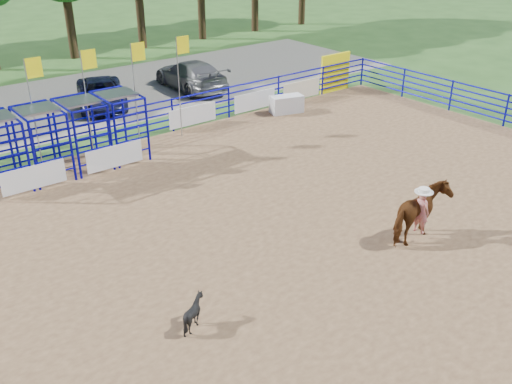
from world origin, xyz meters
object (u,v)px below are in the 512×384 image
(car_c, at_px, (101,93))
(calf, at_px, (194,313))
(announcer_table, at_px, (287,104))
(horse_and_rider, at_px, (421,212))
(car_d, at_px, (191,75))

(car_c, bearing_deg, calf, -88.05)
(announcer_table, xyz_separation_m, car_c, (-6.54, 6.34, 0.24))
(horse_and_rider, relative_size, calf, 2.95)
(horse_and_rider, height_order, car_d, horse_and_rider)
(car_d, bearing_deg, horse_and_rider, 81.93)
(announcer_table, relative_size, car_d, 0.29)
(horse_and_rider, height_order, car_c, horse_and_rider)
(car_c, xyz_separation_m, car_d, (5.13, -0.06, 0.10))
(car_c, distance_m, car_d, 5.13)
(car_c, bearing_deg, car_d, 18.95)
(announcer_table, relative_size, calf, 1.93)
(car_c, relative_size, car_d, 0.90)
(announcer_table, bearing_deg, calf, -138.50)
(horse_and_rider, bearing_deg, calf, 174.24)
(horse_and_rider, bearing_deg, car_c, 96.18)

